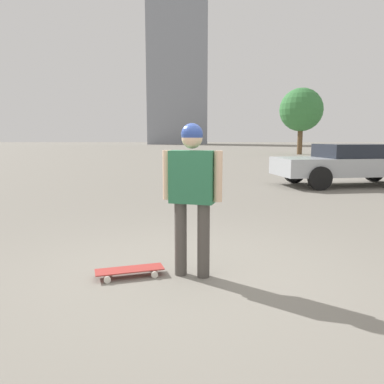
% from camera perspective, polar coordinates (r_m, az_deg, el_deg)
% --- Properties ---
extents(ground_plane, '(220.00, 220.00, 0.00)m').
position_cam_1_polar(ground_plane, '(4.31, 0.00, -12.61)').
color(ground_plane, gray).
extents(person, '(0.32, 0.65, 1.69)m').
position_cam_1_polar(person, '(4.06, 0.00, 1.05)').
color(person, '#4C4742').
rests_on(person, ground_plane).
extents(skateboard, '(0.45, 0.79, 0.09)m').
position_cam_1_polar(skateboard, '(4.32, -9.48, -11.69)').
color(skateboard, '#A5332D').
rests_on(skateboard, ground_plane).
extents(car_parked_near, '(2.56, 4.99, 1.33)m').
position_cam_1_polar(car_parked_near, '(13.02, 23.07, 4.07)').
color(car_parked_near, '#ADB2B7').
rests_on(car_parked_near, ground_plane).
extents(building_block_distant, '(10.06, 12.56, 39.94)m').
position_cam_1_polar(building_block_distant, '(85.92, -2.17, 20.76)').
color(building_block_distant, gray).
rests_on(building_block_distant, ground_plane).
extents(tree_distant, '(3.79, 3.79, 5.83)m').
position_cam_1_polar(tree_distant, '(35.15, 16.30, 11.92)').
color(tree_distant, brown).
rests_on(tree_distant, ground_plane).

